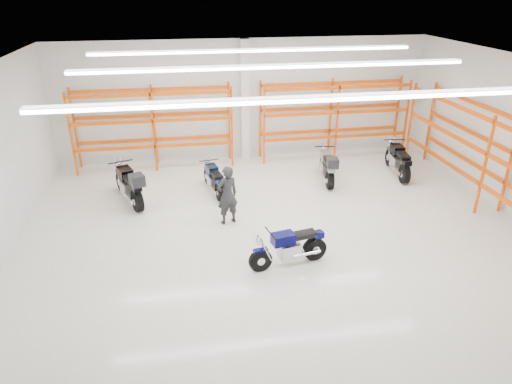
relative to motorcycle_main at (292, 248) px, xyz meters
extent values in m
plane|color=silver|center=(0.00, 1.72, -0.47)|extent=(14.00, 14.00, 0.00)
cube|color=silver|center=(0.00, 7.72, 1.78)|extent=(14.00, 0.02, 4.50)
cube|color=silver|center=(0.00, -4.28, 1.78)|extent=(14.00, 0.02, 4.50)
cube|color=white|center=(0.00, 1.72, 4.03)|extent=(14.00, 12.00, 0.02)
cube|color=white|center=(0.00, -1.28, 3.93)|extent=(10.00, 0.22, 0.10)
cube|color=white|center=(0.00, 2.22, 3.93)|extent=(10.00, 0.22, 0.10)
cube|color=white|center=(0.00, 5.22, 3.93)|extent=(10.00, 0.22, 0.10)
cylinder|color=black|center=(-0.80, -0.15, -0.18)|extent=(0.59, 0.22, 0.58)
cylinder|color=black|center=(0.61, 0.12, -0.17)|extent=(0.62, 0.28, 0.59)
cylinder|color=silver|center=(-0.80, -0.15, -0.18)|extent=(0.21, 0.17, 0.19)
cylinder|color=silver|center=(0.61, 0.12, -0.17)|extent=(0.24, 0.23, 0.21)
cube|color=#040534|center=(-0.80, -0.15, 0.11)|extent=(0.37, 0.21, 0.06)
cube|color=#B7B7BC|center=(-0.07, -0.01, -0.06)|extent=(0.56, 0.43, 0.36)
cube|color=#A5A5AA|center=(0.29, 0.06, -0.16)|extent=(0.68, 0.24, 0.08)
cube|color=#040534|center=(-0.24, -0.04, 0.30)|extent=(0.59, 0.42, 0.27)
cube|color=black|center=(0.29, 0.06, 0.30)|extent=(0.68, 0.40, 0.12)
cube|color=#040534|center=(0.69, 0.14, 0.22)|extent=(0.29, 0.26, 0.15)
cylinder|color=black|center=(-0.56, -0.11, 0.51)|extent=(0.16, 0.67, 0.03)
sphere|color=silver|center=(-0.84, -0.16, 0.36)|extent=(0.18, 0.18, 0.18)
cylinder|color=silver|center=(0.36, -0.08, -0.16)|extent=(0.72, 0.22, 0.09)
cylinder|color=black|center=(-4.51, 5.13, -0.13)|extent=(0.37, 0.67, 0.67)
cylinder|color=black|center=(-3.89, 3.58, -0.12)|extent=(0.45, 0.72, 0.69)
cylinder|color=silver|center=(-4.51, 5.13, -0.13)|extent=(0.23, 0.27, 0.22)
cylinder|color=silver|center=(-3.89, 3.58, -0.12)|extent=(0.30, 0.31, 0.25)
cube|color=black|center=(-4.51, 5.13, 0.21)|extent=(0.31, 0.44, 0.07)
cube|color=#B7B7BC|center=(-4.19, 4.32, 0.00)|extent=(0.59, 0.69, 0.43)
cube|color=#A5A5AA|center=(-4.03, 3.93, -0.11)|extent=(0.42, 0.78, 0.09)
cube|color=black|center=(-4.26, 4.51, 0.43)|extent=(0.59, 0.72, 0.31)
cube|color=black|center=(-4.03, 3.93, 0.43)|extent=(0.59, 0.81, 0.13)
cube|color=black|center=(-3.85, 3.49, 0.34)|extent=(0.34, 0.36, 0.18)
cylinder|color=black|center=(-4.40, 4.86, 0.68)|extent=(0.74, 0.33, 0.04)
sphere|color=silver|center=(-4.53, 5.18, 0.50)|extent=(0.21, 0.21, 0.21)
cylinder|color=silver|center=(-4.18, 3.82, -0.11)|extent=(0.41, 0.82, 0.10)
cube|color=black|center=(-3.80, 3.37, 0.63)|extent=(0.51, 0.54, 0.34)
cylinder|color=black|center=(-1.65, 5.27, -0.19)|extent=(0.22, 0.57, 0.56)
cylinder|color=black|center=(-1.37, 3.90, -0.18)|extent=(0.28, 0.60, 0.58)
cylinder|color=silver|center=(-1.65, 5.27, -0.19)|extent=(0.17, 0.21, 0.19)
cylinder|color=silver|center=(-1.37, 3.90, -0.18)|extent=(0.22, 0.24, 0.21)
cube|color=#08173C|center=(-1.65, 5.27, 0.09)|extent=(0.21, 0.36, 0.06)
cube|color=#B7B7BC|center=(-1.50, 4.55, -0.07)|extent=(0.43, 0.54, 0.35)
cube|color=#A5A5AA|center=(-1.43, 4.21, -0.17)|extent=(0.24, 0.66, 0.07)
cube|color=#08173C|center=(-1.54, 4.72, 0.28)|extent=(0.42, 0.58, 0.26)
cube|color=black|center=(-1.43, 4.21, 0.28)|extent=(0.40, 0.66, 0.11)
cube|color=#08173C|center=(-1.35, 3.82, 0.21)|extent=(0.25, 0.28, 0.15)
cylinder|color=black|center=(-1.60, 5.03, 0.49)|extent=(0.65, 0.17, 0.03)
sphere|color=silver|center=(-1.66, 5.30, 0.34)|extent=(0.18, 0.18, 0.18)
cylinder|color=silver|center=(-1.57, 4.14, -0.17)|extent=(0.23, 0.70, 0.08)
cylinder|color=black|center=(2.57, 5.69, -0.16)|extent=(0.21, 0.63, 0.62)
cylinder|color=black|center=(2.34, 4.16, -0.15)|extent=(0.28, 0.66, 0.64)
cylinder|color=silver|center=(2.57, 5.69, -0.16)|extent=(0.17, 0.23, 0.21)
cylinder|color=silver|center=(2.34, 4.16, -0.15)|extent=(0.24, 0.25, 0.23)
cube|color=gray|center=(2.57, 5.69, 0.15)|extent=(0.21, 0.39, 0.06)
cube|color=#B7B7BC|center=(2.45, 4.89, -0.03)|extent=(0.45, 0.59, 0.39)
cube|color=#A5A5AA|center=(2.39, 4.50, -0.14)|extent=(0.23, 0.73, 0.08)
cube|color=gray|center=(2.47, 5.08, 0.36)|extent=(0.43, 0.62, 0.29)
cube|color=black|center=(2.39, 4.50, 0.36)|extent=(0.41, 0.72, 0.12)
cube|color=gray|center=(2.33, 4.08, 0.28)|extent=(0.26, 0.30, 0.17)
cylinder|color=black|center=(2.53, 5.42, 0.59)|extent=(0.72, 0.14, 0.04)
sphere|color=silver|center=(2.57, 5.73, 0.42)|extent=(0.20, 0.20, 0.20)
cylinder|color=silver|center=(2.22, 4.49, -0.14)|extent=(0.21, 0.78, 0.09)
cube|color=black|center=(2.31, 3.95, 0.54)|extent=(0.40, 0.44, 0.31)
cylinder|color=black|center=(5.21, 5.82, -0.14)|extent=(0.21, 0.67, 0.66)
cylinder|color=black|center=(5.01, 4.19, -0.13)|extent=(0.28, 0.70, 0.68)
cylinder|color=silver|center=(5.21, 5.82, -0.14)|extent=(0.18, 0.24, 0.22)
cylinder|color=silver|center=(5.01, 4.19, -0.13)|extent=(0.25, 0.27, 0.24)
cube|color=black|center=(5.21, 5.82, 0.19)|extent=(0.21, 0.41, 0.07)
cube|color=#B7B7BC|center=(5.10, 4.97, -0.01)|extent=(0.46, 0.62, 0.42)
cube|color=#A5A5AA|center=(5.05, 4.56, -0.12)|extent=(0.23, 0.78, 0.09)
cube|color=black|center=(5.13, 5.17, 0.41)|extent=(0.45, 0.66, 0.31)
cube|color=black|center=(5.05, 4.56, 0.41)|extent=(0.42, 0.76, 0.13)
cube|color=black|center=(4.99, 4.10, 0.32)|extent=(0.28, 0.31, 0.18)
cylinder|color=black|center=(5.18, 5.54, 0.65)|extent=(0.77, 0.14, 0.04)
sphere|color=silver|center=(5.22, 5.87, 0.48)|extent=(0.21, 0.21, 0.21)
cylinder|color=silver|center=(4.87, 4.54, -0.12)|extent=(0.20, 0.83, 0.10)
imported|color=black|center=(-1.29, 2.39, 0.40)|extent=(0.74, 0.60, 1.73)
cube|color=white|center=(0.00, 7.54, 1.78)|extent=(0.32, 0.32, 4.50)
cube|color=#F84300|center=(-6.20, 7.60, 1.03)|extent=(0.07, 0.07, 3.00)
cube|color=#F84300|center=(-6.20, 6.80, 1.03)|extent=(0.07, 0.07, 3.00)
cube|color=#F84300|center=(-3.40, 7.60, 1.03)|extent=(0.07, 0.07, 3.00)
cube|color=#F84300|center=(-3.40, 6.80, 1.03)|extent=(0.07, 0.07, 3.00)
cube|color=#F84300|center=(-0.60, 7.60, 1.03)|extent=(0.07, 0.07, 3.00)
cube|color=#F84300|center=(-0.60, 6.80, 1.03)|extent=(0.07, 0.07, 3.00)
cube|color=#F84300|center=(-3.40, 7.60, 0.47)|extent=(5.60, 0.07, 0.12)
cube|color=#F84300|center=(-3.40, 6.80, 0.47)|extent=(5.60, 0.07, 0.12)
cube|color=#F84300|center=(-3.40, 7.60, 1.41)|extent=(5.60, 0.07, 0.12)
cube|color=#F84300|center=(-3.40, 6.80, 1.41)|extent=(5.60, 0.07, 0.12)
cube|color=#F84300|center=(-3.40, 7.60, 2.35)|extent=(5.60, 0.07, 0.12)
cube|color=#F84300|center=(-3.40, 6.80, 2.35)|extent=(5.60, 0.07, 0.12)
cube|color=#F84300|center=(0.60, 7.60, 1.03)|extent=(0.07, 0.07, 3.00)
cube|color=#F84300|center=(0.60, 6.80, 1.03)|extent=(0.07, 0.07, 3.00)
cube|color=#F84300|center=(3.40, 7.60, 1.03)|extent=(0.07, 0.07, 3.00)
cube|color=#F84300|center=(3.40, 6.80, 1.03)|extent=(0.07, 0.07, 3.00)
cube|color=#F84300|center=(6.20, 7.60, 1.03)|extent=(0.07, 0.07, 3.00)
cube|color=#F84300|center=(6.20, 6.80, 1.03)|extent=(0.07, 0.07, 3.00)
cube|color=#F84300|center=(3.40, 7.60, 0.47)|extent=(5.60, 0.07, 0.12)
cube|color=#F84300|center=(3.40, 6.80, 0.47)|extent=(5.60, 0.07, 0.12)
cube|color=#F84300|center=(3.40, 7.60, 1.41)|extent=(5.60, 0.07, 0.12)
cube|color=#F84300|center=(3.40, 6.80, 1.41)|extent=(5.60, 0.07, 0.12)
cube|color=#F84300|center=(3.40, 7.60, 2.35)|extent=(5.60, 0.07, 0.12)
cube|color=#F84300|center=(3.40, 6.80, 2.35)|extent=(5.60, 0.07, 0.12)
cube|color=#F84300|center=(6.88, 1.72, 1.03)|extent=(0.07, 0.07, 3.00)
cube|color=#F84300|center=(6.08, 1.72, 1.03)|extent=(0.07, 0.07, 3.00)
cube|color=#F84300|center=(6.88, 6.22, 1.03)|extent=(0.07, 0.07, 3.00)
cube|color=#F84300|center=(6.08, 6.22, 1.03)|extent=(0.07, 0.07, 3.00)
cube|color=#F84300|center=(6.88, 1.72, 0.47)|extent=(0.07, 9.00, 0.12)
cube|color=#F84300|center=(6.08, 1.72, 0.47)|extent=(0.07, 9.00, 0.12)
cube|color=#F84300|center=(6.08, 1.72, 1.41)|extent=(0.07, 9.00, 0.12)
cube|color=#F84300|center=(6.08, 1.72, 2.35)|extent=(0.07, 9.00, 0.12)
camera|label=1|loc=(-2.46, -9.17, 5.85)|focal=32.00mm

